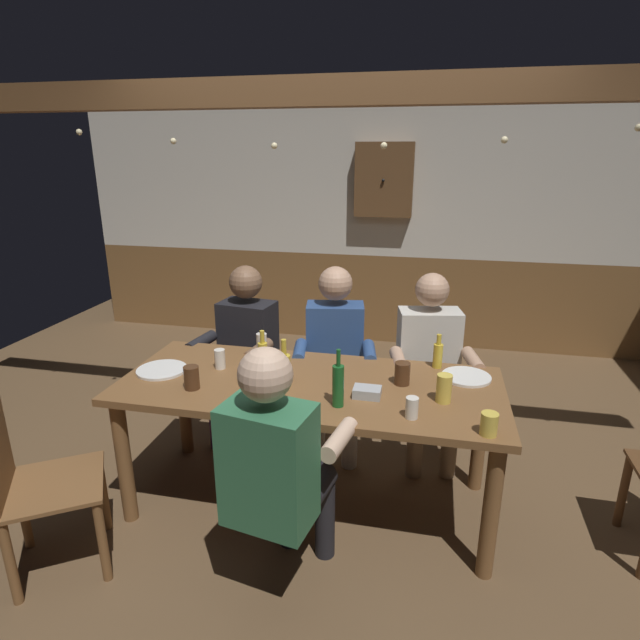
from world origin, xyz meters
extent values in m
plane|color=brown|center=(0.00, 0.00, 0.00)|extent=(7.40, 7.40, 0.00)
cube|color=silver|center=(0.00, 2.79, 1.64)|extent=(6.17, 0.12, 1.42)
cube|color=brown|center=(0.00, 2.79, 0.46)|extent=(6.17, 0.12, 0.93)
cube|color=brown|center=(0.00, 0.47, 2.27)|extent=(5.55, 0.14, 0.16)
cube|color=brown|center=(0.00, -0.04, 0.75)|extent=(2.06, 0.86, 0.04)
cylinder|color=brown|center=(-0.95, -0.40, 0.36)|extent=(0.08, 0.08, 0.73)
cylinder|color=brown|center=(0.95, -0.40, 0.36)|extent=(0.08, 0.08, 0.73)
cylinder|color=brown|center=(-0.95, 0.31, 0.36)|extent=(0.08, 0.08, 0.73)
cylinder|color=brown|center=(0.95, 0.31, 0.36)|extent=(0.08, 0.08, 0.73)
cube|color=black|center=(-0.62, 0.69, 0.72)|extent=(0.40, 0.29, 0.51)
sphere|color=brown|center=(-0.62, 0.69, 1.11)|extent=(0.22, 0.22, 0.22)
cylinder|color=#6B2D66|center=(-0.54, 0.55, 0.48)|extent=(0.18, 0.38, 0.13)
cylinder|color=#6B2D66|center=(-0.74, 0.58, 0.48)|extent=(0.18, 0.38, 0.13)
cylinder|color=#6B2D66|center=(-0.56, 0.36, 0.21)|extent=(0.10, 0.10, 0.42)
cylinder|color=#6B2D66|center=(-0.76, 0.40, 0.21)|extent=(0.10, 0.10, 0.42)
cylinder|color=brown|center=(-0.44, 0.40, 0.74)|extent=(0.12, 0.29, 0.08)
cylinder|color=black|center=(-0.87, 0.46, 0.74)|extent=(0.12, 0.29, 0.08)
cube|color=#2D4C84|center=(0.00, 0.69, 0.73)|extent=(0.41, 0.28, 0.54)
sphere|color=tan|center=(0.00, 0.69, 1.14)|extent=(0.22, 0.22, 0.22)
cylinder|color=silver|center=(0.13, 0.56, 0.48)|extent=(0.20, 0.42, 0.13)
cylinder|color=silver|center=(-0.08, 0.52, 0.48)|extent=(0.20, 0.42, 0.13)
cylinder|color=silver|center=(0.16, 0.36, 0.21)|extent=(0.10, 0.10, 0.42)
cylinder|color=silver|center=(-0.04, 0.33, 0.21)|extent=(0.10, 0.10, 0.42)
cylinder|color=#2D4C84|center=(0.26, 0.48, 0.75)|extent=(0.13, 0.29, 0.08)
cylinder|color=#2D4C84|center=(-0.17, 0.41, 0.75)|extent=(0.13, 0.29, 0.08)
cube|color=silver|center=(0.62, 0.69, 0.73)|extent=(0.42, 0.29, 0.53)
sphere|color=tan|center=(0.62, 0.69, 1.13)|extent=(0.21, 0.21, 0.21)
cylinder|color=#997F60|center=(0.75, 0.58, 0.48)|extent=(0.20, 0.39, 0.13)
cylinder|color=#997F60|center=(0.54, 0.54, 0.48)|extent=(0.20, 0.39, 0.13)
cylinder|color=#997F60|center=(0.79, 0.40, 0.21)|extent=(0.10, 0.10, 0.42)
cylinder|color=#997F60|center=(0.58, 0.35, 0.21)|extent=(0.10, 0.10, 0.42)
cylinder|color=tan|center=(0.89, 0.49, 0.75)|extent=(0.13, 0.29, 0.08)
cylinder|color=tan|center=(0.45, 0.40, 0.75)|extent=(0.13, 0.29, 0.08)
cube|color=#33724C|center=(0.00, -0.78, 0.73)|extent=(0.40, 0.30, 0.53)
sphere|color=beige|center=(0.00, -0.78, 1.13)|extent=(0.22, 0.22, 0.22)
cylinder|color=black|center=(-0.07, -0.60, 0.48)|extent=(0.21, 0.45, 0.13)
cylinder|color=black|center=(0.13, -0.64, 0.48)|extent=(0.21, 0.45, 0.13)
cylinder|color=black|center=(-0.03, -0.39, 0.21)|extent=(0.10, 0.10, 0.42)
cylinder|color=black|center=(0.17, -0.43, 0.21)|extent=(0.10, 0.10, 0.42)
cylinder|color=beige|center=(-0.16, -0.48, 0.75)|extent=(0.13, 0.29, 0.08)
cylinder|color=beige|center=(0.26, -0.56, 0.75)|extent=(0.13, 0.29, 0.08)
cube|color=brown|center=(-1.08, -0.76, 0.45)|extent=(0.61, 0.61, 0.02)
cylinder|color=brown|center=(-1.03, -0.50, 0.22)|extent=(0.04, 0.04, 0.44)
cylinder|color=brown|center=(-0.82, -0.81, 0.22)|extent=(0.04, 0.04, 0.44)
cylinder|color=brown|center=(-1.35, -0.70, 0.22)|extent=(0.04, 0.04, 0.44)
cylinder|color=brown|center=(-1.14, -1.02, 0.22)|extent=(0.04, 0.04, 0.44)
cylinder|color=brown|center=(1.69, 0.12, 0.22)|extent=(0.04, 0.04, 0.44)
cube|color=#B2B7BC|center=(0.33, -0.15, 0.79)|extent=(0.14, 0.10, 0.05)
cylinder|color=white|center=(-0.86, -0.08, 0.77)|extent=(0.28, 0.28, 0.01)
cylinder|color=white|center=(0.83, 0.20, 0.77)|extent=(0.27, 0.27, 0.01)
cylinder|color=gold|center=(-0.28, 0.01, 0.86)|extent=(0.05, 0.05, 0.19)
cylinder|color=gold|center=(-0.28, 0.01, 0.99)|extent=(0.03, 0.03, 0.07)
cylinder|color=#195923|center=(0.20, -0.28, 0.87)|extent=(0.06, 0.06, 0.21)
cylinder|color=#195923|center=(0.20, -0.28, 1.02)|extent=(0.02, 0.02, 0.08)
cylinder|color=gold|center=(-0.13, -0.09, 0.85)|extent=(0.07, 0.07, 0.16)
cylinder|color=gold|center=(-0.13, -0.09, 0.97)|extent=(0.03, 0.03, 0.09)
cylinder|color=gold|center=(0.67, 0.31, 0.84)|extent=(0.05, 0.05, 0.14)
cylinder|color=gold|center=(0.67, 0.31, 0.94)|extent=(0.03, 0.03, 0.06)
cylinder|color=white|center=(-0.55, 0.03, 0.82)|extent=(0.06, 0.06, 0.11)
cylinder|color=white|center=(0.56, -0.32, 0.82)|extent=(0.06, 0.06, 0.10)
cylinder|color=#E5C64C|center=(0.70, -0.12, 0.84)|extent=(0.08, 0.08, 0.14)
cylinder|color=white|center=(-0.37, 0.25, 0.84)|extent=(0.06, 0.06, 0.15)
cylinder|color=#4C2D19|center=(-0.59, -0.25, 0.83)|extent=(0.08, 0.08, 0.12)
cylinder|color=#E5C64C|center=(0.90, -0.40, 0.82)|extent=(0.08, 0.08, 0.10)
cylinder|color=#4C2D19|center=(0.49, 0.04, 0.83)|extent=(0.08, 0.08, 0.12)
cube|color=brown|center=(0.10, 2.66, 1.69)|extent=(0.56, 0.12, 0.70)
sphere|color=black|center=(0.10, 2.58, 1.69)|extent=(0.03, 0.03, 0.03)
sphere|color=#F9EAB2|center=(-1.54, 0.42, 2.07)|extent=(0.04, 0.04, 0.04)
sphere|color=#F9EAB2|center=(-0.93, 0.42, 2.01)|extent=(0.04, 0.04, 0.04)
sphere|color=#F9EAB2|center=(-0.31, 0.42, 1.98)|extent=(0.04, 0.04, 0.04)
sphere|color=#F9EAB2|center=(0.31, 0.42, 1.98)|extent=(0.04, 0.04, 0.04)
sphere|color=#F9EAB2|center=(0.93, 0.42, 2.01)|extent=(0.04, 0.04, 0.04)
sphere|color=#F9EAB2|center=(1.54, 0.42, 2.07)|extent=(0.04, 0.04, 0.04)
camera|label=1|loc=(0.60, -2.53, 1.96)|focal=29.09mm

